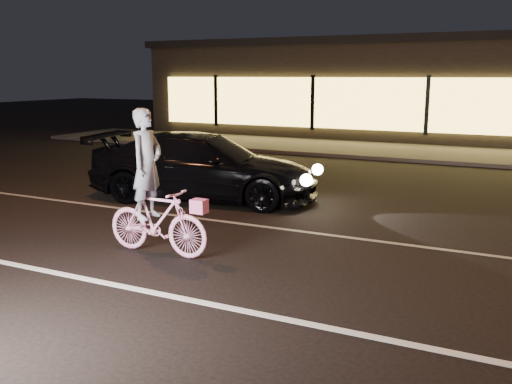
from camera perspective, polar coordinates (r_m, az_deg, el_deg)
The scene contains 7 objects.
ground at distance 8.38m, azimuth -1.54°, elevation -7.16°, with size 90.00×90.00×0.00m, color black.
lane_stripe_near at distance 7.17m, azimuth -7.23°, elevation -10.54°, with size 60.00×0.12×0.01m, color silver.
lane_stripe_far at distance 10.11m, azimuth 3.75°, elevation -3.85°, with size 60.00×0.10×0.01m, color gray.
sidewalk at distance 20.52m, azimuth 15.63°, elevation 3.82°, with size 30.00×4.00×0.12m, color #383533.
storefront at distance 26.25m, azimuth 18.38°, elevation 9.85°, with size 25.40×8.42×4.20m.
cyclist at distance 8.76m, azimuth -10.14°, elevation -1.13°, with size 1.76×0.61×2.22m.
sedan at distance 12.53m, azimuth -5.24°, elevation 2.53°, with size 5.30×2.92×1.45m.
Camera 1 is at (3.70, -7.01, 2.70)m, focal length 40.00 mm.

